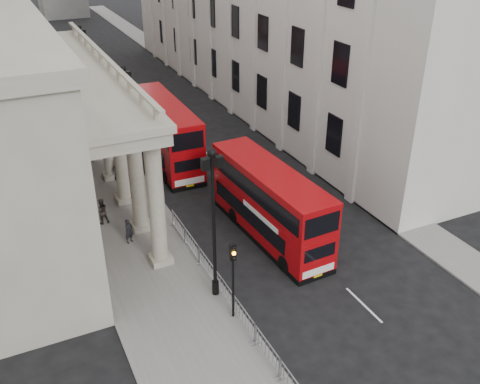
{
  "coord_description": "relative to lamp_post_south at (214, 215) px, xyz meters",
  "views": [
    {
      "loc": [
        -9.03,
        -16.74,
        18.14
      ],
      "look_at": [
        3.48,
        9.57,
        2.57
      ],
      "focal_mm": 40.0,
      "sensor_mm": 36.0,
      "label": 1
    }
  ],
  "objects": [
    {
      "name": "ground",
      "position": [
        0.6,
        -4.0,
        -4.91
      ],
      "size": [
        260.0,
        260.0,
        0.0
      ],
      "primitive_type": "plane",
      "color": "black",
      "rests_on": "ground"
    },
    {
      "name": "sidewalk_west",
      "position": [
        -2.4,
        26.0,
        -4.85
      ],
      "size": [
        6.0,
        140.0,
        0.12
      ],
      "primitive_type": "cube",
      "color": "slate",
      "rests_on": "ground"
    },
    {
      "name": "sidewalk_east",
      "position": [
        14.1,
        26.0,
        -4.85
      ],
      "size": [
        3.0,
        140.0,
        0.12
      ],
      "primitive_type": "cube",
      "color": "slate",
      "rests_on": "ground"
    },
    {
      "name": "kerb",
      "position": [
        0.55,
        26.0,
        -4.84
      ],
      "size": [
        0.2,
        140.0,
        0.14
      ],
      "primitive_type": "cube",
      "color": "slate",
      "rests_on": "ground"
    },
    {
      "name": "lamp_post_south",
      "position": [
        0.0,
        0.0,
        0.0
      ],
      "size": [
        1.05,
        0.44,
        8.32
      ],
      "color": "black",
      "rests_on": "sidewalk_west"
    },
    {
      "name": "lamp_post_mid",
      "position": [
        0.0,
        16.0,
        0.0
      ],
      "size": [
        1.05,
        0.44,
        8.32
      ],
      "color": "black",
      "rests_on": "sidewalk_west"
    },
    {
      "name": "lamp_post_north",
      "position": [
        0.0,
        32.0,
        0.0
      ],
      "size": [
        1.05,
        0.44,
        8.32
      ],
      "color": "black",
      "rests_on": "sidewalk_west"
    },
    {
      "name": "traffic_light",
      "position": [
        0.1,
        -2.02,
        -1.8
      ],
      "size": [
        0.28,
        0.33,
        4.3
      ],
      "color": "black",
      "rests_on": "sidewalk_west"
    },
    {
      "name": "crowd_barriers",
      "position": [
        0.25,
        -1.77,
        -4.24
      ],
      "size": [
        0.5,
        18.75,
        1.1
      ],
      "color": "gray",
      "rests_on": "sidewalk_west"
    },
    {
      "name": "bus_near",
      "position": [
        5.3,
        3.97,
        -2.55
      ],
      "size": [
        3.06,
        10.6,
        4.53
      ],
      "rotation": [
        0.0,
        0.0,
        0.05
      ],
      "color": "#A3070B",
      "rests_on": "ground"
    },
    {
      "name": "bus_far",
      "position": [
        3.11,
        17.37,
        -2.37
      ],
      "size": [
        2.93,
        11.29,
        4.85
      ],
      "rotation": [
        0.0,
        0.0,
        -0.02
      ],
      "color": "#A5070C",
      "rests_on": "ground"
    },
    {
      "name": "pedestrian_a",
      "position": [
        -2.79,
        6.73,
        -4.0
      ],
      "size": [
        0.69,
        0.61,
        1.58
      ],
      "primitive_type": "imported",
      "rotation": [
        0.0,
        0.0,
        0.51
      ],
      "color": "black",
      "rests_on": "sidewalk_west"
    },
    {
      "name": "pedestrian_b",
      "position": [
        -3.77,
        9.67,
        -3.92
      ],
      "size": [
        0.91,
        0.75,
        1.75
      ],
      "primitive_type": "imported",
      "rotation": [
        0.0,
        0.0,
        3.24
      ],
      "color": "#2A2622",
      "rests_on": "sidewalk_west"
    },
    {
      "name": "pedestrian_c",
      "position": [
        -1.3,
        15.17,
        -3.87
      ],
      "size": [
        1.02,
        0.8,
        1.83
      ],
      "primitive_type": "imported",
      "rotation": [
        0.0,
        0.0,
        6.01
      ],
      "color": "black",
      "rests_on": "sidewalk_west"
    }
  ]
}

